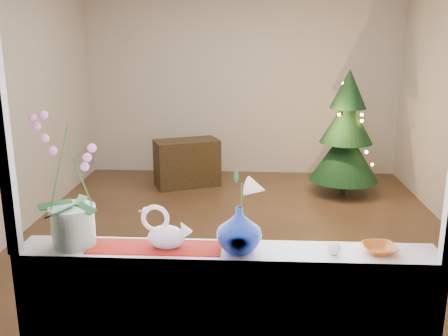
{
  "coord_description": "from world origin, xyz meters",
  "views": [
    {
      "loc": [
        0.11,
        -4.77,
        2.0
      ],
      "look_at": [
        -0.07,
        -1.4,
        1.1
      ],
      "focal_mm": 40.0,
      "sensor_mm": 36.0,
      "label": 1
    }
  ],
  "objects_px": {
    "xmas_tree": "(346,133)",
    "side_table": "(187,163)",
    "orchid_pot": "(69,181)",
    "amber_dish": "(380,250)",
    "paperweight": "(334,248)",
    "swan": "(166,228)",
    "blue_vase": "(239,226)"
  },
  "relations": [
    {
      "from": "amber_dish",
      "to": "side_table",
      "type": "height_order",
      "value": "amber_dish"
    },
    {
      "from": "orchid_pot",
      "to": "side_table",
      "type": "xyz_separation_m",
      "value": [
        0.08,
        4.11,
        -0.96
      ]
    },
    {
      "from": "swan",
      "to": "amber_dish",
      "type": "height_order",
      "value": "swan"
    },
    {
      "from": "amber_dish",
      "to": "xmas_tree",
      "type": "xyz_separation_m",
      "value": [
        0.55,
        3.89,
        -0.14
      ]
    },
    {
      "from": "orchid_pot",
      "to": "xmas_tree",
      "type": "bearing_deg",
      "value": 61.04
    },
    {
      "from": "blue_vase",
      "to": "paperweight",
      "type": "distance_m",
      "value": 0.49
    },
    {
      "from": "blue_vase",
      "to": "swan",
      "type": "bearing_deg",
      "value": 177.35
    },
    {
      "from": "orchid_pot",
      "to": "side_table",
      "type": "distance_m",
      "value": 4.22
    },
    {
      "from": "orchid_pot",
      "to": "swan",
      "type": "distance_m",
      "value": 0.55
    },
    {
      "from": "orchid_pot",
      "to": "paperweight",
      "type": "distance_m",
      "value": 1.4
    },
    {
      "from": "orchid_pot",
      "to": "blue_vase",
      "type": "distance_m",
      "value": 0.9
    },
    {
      "from": "blue_vase",
      "to": "side_table",
      "type": "distance_m",
      "value": 4.28
    },
    {
      "from": "swan",
      "to": "side_table",
      "type": "relative_size",
      "value": 0.31
    },
    {
      "from": "blue_vase",
      "to": "xmas_tree",
      "type": "height_order",
      "value": "xmas_tree"
    },
    {
      "from": "xmas_tree",
      "to": "side_table",
      "type": "xyz_separation_m",
      "value": [
        -2.07,
        0.23,
        -0.48
      ]
    },
    {
      "from": "swan",
      "to": "amber_dish",
      "type": "distance_m",
      "value": 1.1
    },
    {
      "from": "swan",
      "to": "paperweight",
      "type": "bearing_deg",
      "value": -6.9
    },
    {
      "from": "blue_vase",
      "to": "amber_dish",
      "type": "bearing_deg",
      "value": 1.24
    },
    {
      "from": "paperweight",
      "to": "side_table",
      "type": "bearing_deg",
      "value": 107.11
    },
    {
      "from": "orchid_pot",
      "to": "side_table",
      "type": "height_order",
      "value": "orchid_pot"
    },
    {
      "from": "paperweight",
      "to": "side_table",
      "type": "distance_m",
      "value": 4.4
    },
    {
      "from": "paperweight",
      "to": "amber_dish",
      "type": "xyz_separation_m",
      "value": [
        0.24,
        0.04,
        -0.02
      ]
    },
    {
      "from": "blue_vase",
      "to": "paperweight",
      "type": "bearing_deg",
      "value": -2.42
    },
    {
      "from": "xmas_tree",
      "to": "side_table",
      "type": "relative_size",
      "value": 1.9
    },
    {
      "from": "orchid_pot",
      "to": "amber_dish",
      "type": "xyz_separation_m",
      "value": [
        1.6,
        -0.01,
        -0.34
      ]
    },
    {
      "from": "orchid_pot",
      "to": "paperweight",
      "type": "xyz_separation_m",
      "value": [
        1.36,
        -0.05,
        -0.32
      ]
    },
    {
      "from": "amber_dish",
      "to": "side_table",
      "type": "bearing_deg",
      "value": 110.21
    },
    {
      "from": "orchid_pot",
      "to": "swan",
      "type": "height_order",
      "value": "orchid_pot"
    },
    {
      "from": "orchid_pot",
      "to": "swan",
      "type": "xyz_separation_m",
      "value": [
        0.5,
        -0.01,
        -0.24
      ]
    },
    {
      "from": "xmas_tree",
      "to": "side_table",
      "type": "distance_m",
      "value": 2.14
    },
    {
      "from": "swan",
      "to": "side_table",
      "type": "height_order",
      "value": "swan"
    },
    {
      "from": "paperweight",
      "to": "amber_dish",
      "type": "distance_m",
      "value": 0.24
    }
  ]
}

